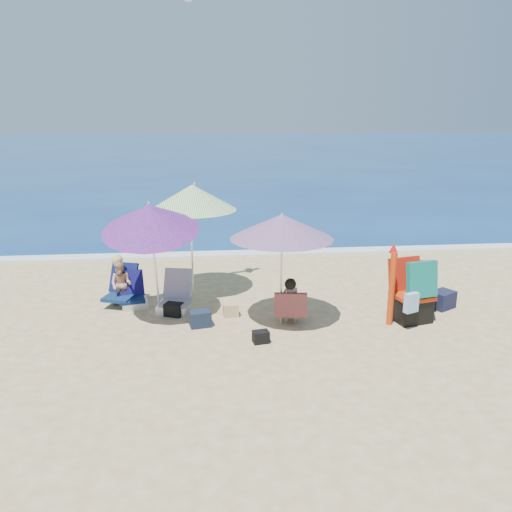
{
  "coord_description": "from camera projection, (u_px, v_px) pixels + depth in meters",
  "views": [
    {
      "loc": [
        -1.14,
        -7.59,
        3.55
      ],
      "look_at": [
        -0.3,
        1.0,
        1.1
      ],
      "focal_mm": 35.52,
      "sensor_mm": 36.0,
      "label": 1
    }
  ],
  "objects": [
    {
      "name": "chair_navy",
      "position": [
        133.0,
        298.0,
        9.57
      ],
      "size": [
        0.59,
        0.66,
        0.65
      ],
      "color": "#0C1B45",
      "rests_on": "ground"
    },
    {
      "name": "bag_black_a",
      "position": [
        174.0,
        309.0,
        9.16
      ],
      "size": [
        0.37,
        0.33,
        0.23
      ],
      "color": "black",
      "rests_on": "ground"
    },
    {
      "name": "sea",
      "position": [
        217.0,
        150.0,
        51.44
      ],
      "size": [
        120.0,
        80.0,
        0.12
      ],
      "color": "navy",
      "rests_on": "ground"
    },
    {
      "name": "camp_chair_left",
      "position": [
        417.0,
        291.0,
        9.68
      ],
      "size": [
        0.65,
        0.9,
        0.85
      ],
      "color": "#B40C24",
      "rests_on": "ground"
    },
    {
      "name": "camp_chair_right",
      "position": [
        412.0,
        299.0,
        8.85
      ],
      "size": [
        0.75,
        0.92,
        1.15
      ],
      "color": "#BA2F0D",
      "rests_on": "ground"
    },
    {
      "name": "ground",
      "position": [
        280.0,
        336.0,
        8.34
      ],
      "size": [
        120.0,
        120.0,
        0.0
      ],
      "color": "#D8BC84",
      "rests_on": "ground"
    },
    {
      "name": "bag_navy_a",
      "position": [
        200.0,
        319.0,
        8.7
      ],
      "size": [
        0.4,
        0.32,
        0.28
      ],
      "color": "#162131",
      "rests_on": "ground"
    },
    {
      "name": "bag_tan",
      "position": [
        231.0,
        310.0,
        9.13
      ],
      "size": [
        0.28,
        0.21,
        0.23
      ],
      "color": "tan",
      "rests_on": "ground"
    },
    {
      "name": "furled_umbrella",
      "position": [
        392.0,
        281.0,
        8.61
      ],
      "size": [
        0.18,
        0.21,
        1.44
      ],
      "color": "#BE350D",
      "rests_on": "ground"
    },
    {
      "name": "person_center",
      "position": [
        291.0,
        302.0,
        8.75
      ],
      "size": [
        0.58,
        0.53,
        0.82
      ],
      "color": "tan",
      "rests_on": "ground"
    },
    {
      "name": "umbrella_blue",
      "position": [
        150.0,
        218.0,
        8.45
      ],
      "size": [
        1.74,
        1.8,
        2.26
      ],
      "color": "white",
      "rests_on": "ground"
    },
    {
      "name": "person_left",
      "position": [
        121.0,
        283.0,
        9.55
      ],
      "size": [
        0.68,
        0.86,
        0.97
      ],
      "color": "tan",
      "rests_on": "ground"
    },
    {
      "name": "bag_navy_b",
      "position": [
        442.0,
        300.0,
        9.51
      ],
      "size": [
        0.54,
        0.5,
        0.33
      ],
      "color": "#161A31",
      "rests_on": "ground"
    },
    {
      "name": "umbrella_striped",
      "position": [
        192.0,
        197.0,
        9.69
      ],
      "size": [
        1.91,
        1.91,
        2.27
      ],
      "color": "white",
      "rests_on": "ground"
    },
    {
      "name": "foam",
      "position": [
        252.0,
        253.0,
        13.22
      ],
      "size": [
        120.0,
        0.5,
        0.04
      ],
      "color": "white",
      "rests_on": "ground"
    },
    {
      "name": "chair_rainbow",
      "position": [
        175.0,
        300.0,
        9.38
      ],
      "size": [
        0.68,
        0.76,
        0.74
      ],
      "color": "#CC6D48",
      "rests_on": "ground"
    },
    {
      "name": "umbrella_turquoise",
      "position": [
        282.0,
        227.0,
        8.31
      ],
      "size": [
        1.98,
        1.98,
        1.98
      ],
      "color": "silver",
      "rests_on": "ground"
    },
    {
      "name": "bag_black_b",
      "position": [
        261.0,
        337.0,
        8.08
      ],
      "size": [
        0.28,
        0.22,
        0.2
      ],
      "color": "black",
      "rests_on": "ground"
    }
  ]
}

